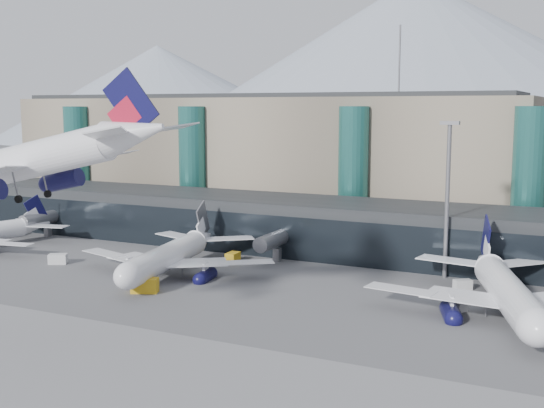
# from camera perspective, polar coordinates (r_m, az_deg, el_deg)

# --- Properties ---
(ground) EXTENTS (900.00, 900.00, 0.00)m
(ground) POSITION_cam_1_polar(r_m,az_deg,el_deg) (85.94, -13.36, -10.98)
(ground) COLOR #515154
(ground) RESTS_ON ground
(runway_strip) EXTENTS (400.00, 40.00, 0.04)m
(runway_strip) POSITION_cam_1_polar(r_m,az_deg,el_deg) (75.70, -20.74, -13.95)
(runway_strip) COLOR slate
(runway_strip) RESTS_ON ground
(runway_markings) EXTENTS (128.00, 1.00, 0.02)m
(runway_markings) POSITION_cam_1_polar(r_m,az_deg,el_deg) (75.69, -20.74, -13.93)
(runway_markings) COLOR gold
(runway_markings) RESTS_ON ground
(concourse) EXTENTS (170.00, 27.00, 10.00)m
(concourse) POSITION_cam_1_polar(r_m,az_deg,el_deg) (133.05, 2.40, -1.78)
(concourse) COLOR black
(concourse) RESTS_ON ground
(terminal_main) EXTENTS (130.00, 30.00, 31.00)m
(terminal_main) POSITION_cam_1_polar(r_m,az_deg,el_deg) (171.35, -0.97, 3.97)
(terminal_main) COLOR gray
(terminal_main) RESTS_ON ground
(teal_towers) EXTENTS (116.40, 19.40, 46.00)m
(teal_towers) POSITION_cam_1_polar(r_m,az_deg,el_deg) (152.75, -0.31, 2.93)
(teal_towers) COLOR #23635D
(teal_towers) RESTS_ON ground
(mountain_ridge) EXTENTS (910.00, 400.00, 110.00)m
(mountain_ridge) POSITION_cam_1_polar(r_m,az_deg,el_deg) (444.46, 21.44, 9.86)
(mountain_ridge) COLOR gray
(mountain_ridge) RESTS_ON ground
(lightmast_mid) EXTENTS (3.00, 1.20, 25.60)m
(lightmast_mid) POSITION_cam_1_polar(r_m,az_deg,el_deg) (113.57, 14.47, 1.09)
(lightmast_mid) COLOR slate
(lightmast_mid) RESTS_ON ground
(hero_jet) EXTENTS (36.67, 37.11, 12.00)m
(hero_jet) POSITION_cam_1_polar(r_m,az_deg,el_deg) (83.38, -18.72, 4.30)
(hero_jet) COLOR white
(hero_jet) RESTS_ON ground
(jet_parked_mid) EXTENTS (36.34, 36.72, 11.87)m
(jet_parked_mid) POSITION_cam_1_polar(r_m,az_deg,el_deg) (116.54, -8.13, -3.51)
(jet_parked_mid) COLOR white
(jet_parked_mid) RESTS_ON ground
(jet_parked_right) EXTENTS (37.32, 39.46, 12.68)m
(jet_parked_right) POSITION_cam_1_polar(r_m,az_deg,el_deg) (98.49, 18.79, -5.83)
(jet_parked_right) COLOR white
(jet_parked_right) RESTS_ON ground
(veh_a) EXTENTS (3.65, 3.06, 1.79)m
(veh_a) POSITION_cam_1_polar(r_m,az_deg,el_deg) (127.99, -17.47, -4.40)
(veh_a) COLOR silver
(veh_a) RESTS_ON ground
(veh_b) EXTENTS (1.96, 3.04, 1.71)m
(veh_b) POSITION_cam_1_polar(r_m,az_deg,el_deg) (123.86, -3.30, -4.47)
(veh_b) COLOR gold
(veh_b) RESTS_ON ground
(veh_d) EXTENTS (3.02, 2.76, 1.54)m
(veh_d) POSITION_cam_1_polar(r_m,az_deg,el_deg) (109.27, 15.66, -6.52)
(veh_d) COLOR silver
(veh_d) RESTS_ON ground
(veh_f) EXTENTS (2.71, 3.84, 1.94)m
(veh_f) POSITION_cam_1_polar(r_m,az_deg,el_deg) (157.75, -21.24, -2.24)
(veh_f) COLOR #4B4B50
(veh_f) RESTS_ON ground
(veh_g) EXTENTS (3.14, 2.94, 1.60)m
(veh_g) POSITION_cam_1_polar(r_m,az_deg,el_deg) (98.38, 15.23, -8.10)
(veh_g) COLOR silver
(veh_g) RESTS_ON ground
(veh_h) EXTENTS (4.47, 3.44, 2.20)m
(veh_h) POSITION_cam_1_polar(r_m,az_deg,el_deg) (105.31, -10.60, -6.71)
(veh_h) COLOR gold
(veh_h) RESTS_ON ground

